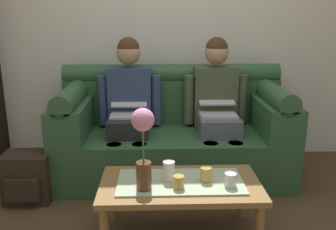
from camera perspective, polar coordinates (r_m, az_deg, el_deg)
back_wall_patterned at (r=3.70m, az=0.43°, el=15.85°), size 6.00×0.12×2.90m
couch at (r=3.34m, az=0.76°, el=-2.86°), size 2.00×0.88×0.96m
person_left at (r=3.27m, az=-5.97°, el=1.79°), size 0.56×0.67×1.22m
person_right at (r=3.30m, az=7.46°, el=1.89°), size 0.56×0.67×1.22m
coffee_table at (r=2.42m, az=1.89°, el=-11.26°), size 1.02×0.55×0.40m
flower_vase at (r=2.18m, az=-3.82°, el=-4.04°), size 0.14×0.14×0.50m
cup_near_left at (r=2.37m, az=0.13°, el=-8.59°), size 0.07×0.07×0.13m
cup_near_right at (r=2.29m, az=1.64°, el=-10.21°), size 0.07×0.07×0.08m
cup_far_center at (r=2.38m, az=5.83°, el=-9.06°), size 0.07×0.07×0.09m
cup_far_left at (r=2.34m, az=9.53°, el=-9.78°), size 0.07×0.07×0.08m
backpack_left at (r=3.11m, az=-20.63°, el=-8.96°), size 0.36×0.30×0.39m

